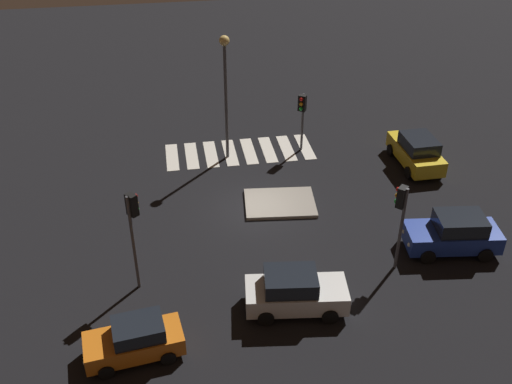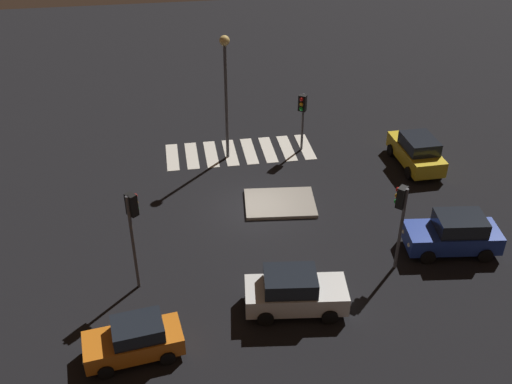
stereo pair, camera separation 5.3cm
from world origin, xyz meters
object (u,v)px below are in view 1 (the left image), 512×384
object	(u,v)px
traffic_light_north	(133,219)
traffic_light_west	(401,208)
car_white	(295,292)
car_blue	(454,234)
traffic_light_south	(302,109)
street_lamp	(225,77)
car_orange	(135,340)
car_yellow	(416,151)
traffic_island	(280,203)

from	to	relation	value
traffic_light_north	traffic_light_west	world-z (taller)	traffic_light_north
car_white	traffic_light_north	distance (m)	7.15
car_blue	traffic_light_south	bearing A→B (deg)	-58.72
traffic_light_north	street_lamp	size ratio (longest dim) A/B	0.63
car_white	traffic_light_north	bearing A→B (deg)	165.03
traffic_light_north	street_lamp	distance (m)	11.80
car_orange	traffic_light_north	size ratio (longest dim) A/B	0.82
car_white	traffic_light_south	distance (m)	13.60
traffic_light_north	traffic_light_west	bearing A→B (deg)	-43.24
car_white	traffic_light_south	size ratio (longest dim) A/B	1.20
car_white	car_yellow	distance (m)	13.92
car_white	car_orange	distance (m)	6.54
car_blue	traffic_light_west	bearing A→B (deg)	18.99
car_orange	traffic_light_north	xyz separation A→B (m)	(-0.19, -3.94, 2.72)
car_white	traffic_light_west	world-z (taller)	traffic_light_west
traffic_light_west	traffic_light_south	xyz separation A→B (m)	(1.66, -11.14, -0.42)
traffic_light_south	street_lamp	bearing A→B (deg)	-56.62
car_blue	street_lamp	bearing A→B (deg)	-41.85
street_lamp	car_white	bearing A→B (deg)	95.01
car_blue	car_yellow	size ratio (longest dim) A/B	1.01
car_blue	street_lamp	xyz separation A→B (m)	(9.18, -10.42, 4.10)
traffic_island	car_white	xyz separation A→B (m)	(0.92, 7.58, 0.80)
car_orange	traffic_light_west	bearing A→B (deg)	-170.78
traffic_island	traffic_light_west	size ratio (longest dim) A/B	0.93
car_blue	car_orange	xyz separation A→B (m)	(14.41, 4.08, -0.14)
car_yellow	street_lamp	distance (m)	11.60
traffic_island	car_blue	xyz separation A→B (m)	(-7.12, 4.97, 0.83)
traffic_light_south	street_lamp	size ratio (longest dim) A/B	0.49
car_blue	street_lamp	world-z (taller)	street_lamp
car_yellow	traffic_light_north	bearing A→B (deg)	115.40
traffic_light_west	street_lamp	xyz separation A→B (m)	(6.07, -11.10, 1.87)
car_blue	traffic_light_north	size ratio (longest dim) A/B	0.96
car_orange	traffic_light_south	size ratio (longest dim) A/B	1.05
car_orange	car_blue	bearing A→B (deg)	-171.75
car_blue	car_white	distance (m)	8.45
car_yellow	traffic_light_west	world-z (taller)	traffic_light_west
traffic_light_west	street_lamp	world-z (taller)	street_lamp
car_white	street_lamp	world-z (taller)	street_lamp
street_lamp	car_blue	bearing A→B (deg)	131.37
car_orange	traffic_light_south	bearing A→B (deg)	-131.08
traffic_light_west	traffic_light_south	distance (m)	11.27
car_yellow	traffic_light_north	size ratio (longest dim) A/B	0.95
car_white	street_lamp	xyz separation A→B (m)	(1.14, -13.03, 4.13)
car_yellow	traffic_light_north	distance (m)	17.59
car_yellow	traffic_light_south	xyz separation A→B (m)	(6.10, -2.77, 1.81)
traffic_light_north	traffic_light_south	xyz separation A→B (m)	(-9.45, -10.60, -0.76)
car_blue	car_yellow	distance (m)	7.81
car_orange	traffic_light_west	distance (m)	12.04
car_yellow	traffic_light_south	distance (m)	6.94
traffic_island	street_lamp	bearing A→B (deg)	-69.28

